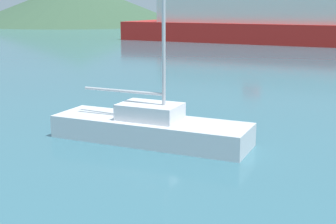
# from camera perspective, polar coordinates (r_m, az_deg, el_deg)

# --- Properties ---
(sailboat_inner) EXTENTS (6.93, 2.18, 9.96)m
(sailboat_inner) POSITION_cam_1_polar(r_m,az_deg,el_deg) (15.99, -2.18, -1.75)
(sailboat_inner) COLOR silver
(sailboat_inner) RESTS_ON ground_plane
(ferry_distant) EXTENTS (34.29, 11.80, 6.80)m
(ferry_distant) POSITION_cam_1_polar(r_m,az_deg,el_deg) (60.98, 10.46, 10.58)
(ferry_distant) COLOR red
(ferry_distant) RESTS_ON ground_plane
(hill_west) EXTENTS (52.03, 52.03, 10.09)m
(hill_west) POSITION_cam_1_polar(r_m,az_deg,el_deg) (117.80, -10.98, 12.93)
(hill_west) COLOR #38563D
(hill_west) RESTS_ON ground_plane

